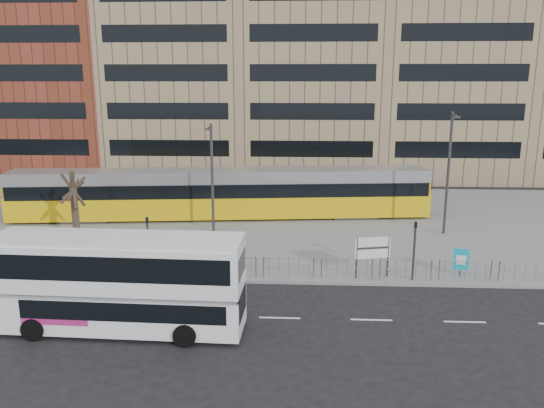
{
  "coord_description": "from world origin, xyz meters",
  "views": [
    {
      "loc": [
        2.73,
        -25.45,
        10.21
      ],
      "look_at": [
        1.16,
        6.0,
        2.78
      ],
      "focal_mm": 35.0,
      "sensor_mm": 36.0,
      "label": 1
    }
  ],
  "objects_px": {
    "station_sign": "(373,250)",
    "lamp_post_east": "(449,169)",
    "lamp_post_west": "(212,174)",
    "bare_tree": "(71,168)",
    "pedestrian": "(121,246)",
    "double_decker_bus": "(119,280)",
    "tram": "(222,194)",
    "traffic_light_west": "(148,238)",
    "traffic_light_east": "(415,243)",
    "ad_panel": "(461,260)"
  },
  "relations": [
    {
      "from": "tram",
      "to": "lamp_post_west",
      "type": "height_order",
      "value": "lamp_post_west"
    },
    {
      "from": "ad_panel",
      "to": "double_decker_bus",
      "type": "bearing_deg",
      "value": -147.31
    },
    {
      "from": "traffic_light_east",
      "to": "lamp_post_east",
      "type": "xyz_separation_m",
      "value": [
        3.85,
        8.59,
        2.43
      ]
    },
    {
      "from": "tram",
      "to": "station_sign",
      "type": "xyz_separation_m",
      "value": [
        9.52,
        -11.82,
        -0.31
      ]
    },
    {
      "from": "traffic_light_west",
      "to": "bare_tree",
      "type": "xyz_separation_m",
      "value": [
        -6.03,
        5.1,
        2.83
      ]
    },
    {
      "from": "tram",
      "to": "pedestrian",
      "type": "distance_m",
      "value": 11.12
    },
    {
      "from": "lamp_post_west",
      "to": "bare_tree",
      "type": "relative_size",
      "value": 1.09
    },
    {
      "from": "ad_panel",
      "to": "station_sign",
      "type": "bearing_deg",
      "value": -165.4
    },
    {
      "from": "tram",
      "to": "pedestrian",
      "type": "xyz_separation_m",
      "value": [
        -4.21,
        -10.25,
        -0.86
      ]
    },
    {
      "from": "lamp_post_west",
      "to": "bare_tree",
      "type": "height_order",
      "value": "lamp_post_west"
    },
    {
      "from": "tram",
      "to": "station_sign",
      "type": "bearing_deg",
      "value": -57.14
    },
    {
      "from": "traffic_light_east",
      "to": "bare_tree",
      "type": "height_order",
      "value": "bare_tree"
    },
    {
      "from": "double_decker_bus",
      "to": "lamp_post_east",
      "type": "xyz_separation_m",
      "value": [
        17.04,
        14.54,
        2.36
      ]
    },
    {
      "from": "traffic_light_west",
      "to": "lamp_post_west",
      "type": "relative_size",
      "value": 0.43
    },
    {
      "from": "tram",
      "to": "traffic_light_west",
      "type": "distance_m",
      "value": 12.1
    },
    {
      "from": "bare_tree",
      "to": "traffic_light_east",
      "type": "bearing_deg",
      "value": -15.04
    },
    {
      "from": "ad_panel",
      "to": "traffic_light_west",
      "type": "distance_m",
      "value": 16.38
    },
    {
      "from": "pedestrian",
      "to": "tram",
      "type": "bearing_deg",
      "value": -12.03
    },
    {
      "from": "pedestrian",
      "to": "bare_tree",
      "type": "distance_m",
      "value": 6.53
    },
    {
      "from": "station_sign",
      "to": "lamp_post_east",
      "type": "bearing_deg",
      "value": 42.67
    },
    {
      "from": "lamp_post_west",
      "to": "pedestrian",
      "type": "bearing_deg",
      "value": -124.19
    },
    {
      "from": "lamp_post_west",
      "to": "double_decker_bus",
      "type": "bearing_deg",
      "value": -96.58
    },
    {
      "from": "double_decker_bus",
      "to": "traffic_light_east",
      "type": "distance_m",
      "value": 14.47
    },
    {
      "from": "ad_panel",
      "to": "traffic_light_west",
      "type": "bearing_deg",
      "value": -168.45
    },
    {
      "from": "double_decker_bus",
      "to": "pedestrian",
      "type": "distance_m",
      "value": 8.31
    },
    {
      "from": "station_sign",
      "to": "lamp_post_west",
      "type": "height_order",
      "value": "lamp_post_west"
    },
    {
      "from": "station_sign",
      "to": "ad_panel",
      "type": "distance_m",
      "value": 4.7
    },
    {
      "from": "lamp_post_west",
      "to": "bare_tree",
      "type": "bearing_deg",
      "value": -161.47
    },
    {
      "from": "traffic_light_east",
      "to": "traffic_light_west",
      "type": "bearing_deg",
      "value": -172.23
    },
    {
      "from": "double_decker_bus",
      "to": "pedestrian",
      "type": "bearing_deg",
      "value": 110.19
    },
    {
      "from": "pedestrian",
      "to": "bare_tree",
      "type": "relative_size",
      "value": 0.28
    },
    {
      "from": "lamp_post_west",
      "to": "traffic_light_east",
      "type": "bearing_deg",
      "value": -34.83
    },
    {
      "from": "traffic_light_west",
      "to": "tram",
      "type": "bearing_deg",
      "value": 63.43
    },
    {
      "from": "traffic_light_west",
      "to": "lamp_post_east",
      "type": "bearing_deg",
      "value": 9.21
    },
    {
      "from": "double_decker_bus",
      "to": "lamp_post_east",
      "type": "distance_m",
      "value": 22.53
    },
    {
      "from": "lamp_post_west",
      "to": "tram",
      "type": "bearing_deg",
      "value": 89.88
    },
    {
      "from": "traffic_light_west",
      "to": "lamp_post_west",
      "type": "bearing_deg",
      "value": 58.35
    },
    {
      "from": "lamp_post_east",
      "to": "tram",
      "type": "bearing_deg",
      "value": 167.1
    },
    {
      "from": "tram",
      "to": "traffic_light_east",
      "type": "height_order",
      "value": "tram"
    },
    {
      "from": "ad_panel",
      "to": "lamp_post_west",
      "type": "distance_m",
      "value": 16.29
    },
    {
      "from": "pedestrian",
      "to": "lamp_post_east",
      "type": "relative_size",
      "value": 0.23
    },
    {
      "from": "ad_panel",
      "to": "traffic_light_west",
      "type": "height_order",
      "value": "traffic_light_west"
    },
    {
      "from": "tram",
      "to": "lamp_post_east",
      "type": "relative_size",
      "value": 3.82
    },
    {
      "from": "station_sign",
      "to": "lamp_post_east",
      "type": "relative_size",
      "value": 0.27
    },
    {
      "from": "traffic_light_east",
      "to": "bare_tree",
      "type": "relative_size",
      "value": 0.46
    },
    {
      "from": "double_decker_bus",
      "to": "traffic_light_west",
      "type": "relative_size",
      "value": 3.3
    },
    {
      "from": "traffic_light_west",
      "to": "ad_panel",
      "type": "bearing_deg",
      "value": -14.61
    },
    {
      "from": "double_decker_bus",
      "to": "bare_tree",
      "type": "relative_size",
      "value": 1.53
    },
    {
      "from": "station_sign",
      "to": "lamp_post_east",
      "type": "xyz_separation_m",
      "value": [
        5.89,
        8.29,
        2.91
      ]
    },
    {
      "from": "traffic_light_west",
      "to": "lamp_post_west",
      "type": "distance_m",
      "value": 8.38
    }
  ]
}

